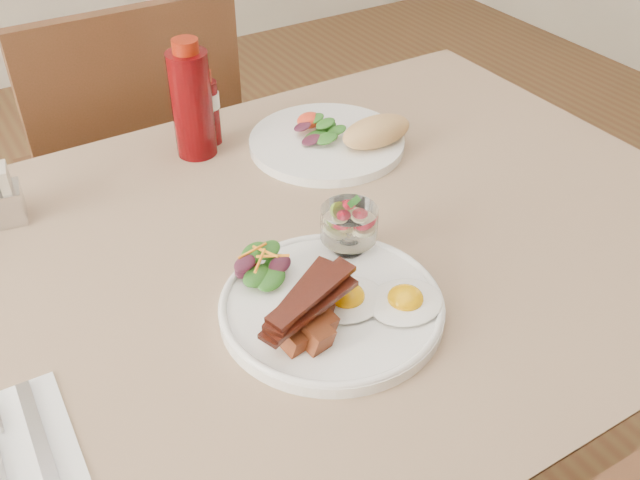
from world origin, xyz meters
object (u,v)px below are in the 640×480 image
at_px(ketchup_bottle, 192,102).
at_px(hot_sauce_bottle, 209,109).
at_px(second_plate, 338,138).
at_px(table, 278,303).
at_px(chair_far, 136,176).
at_px(fruit_cup, 349,224).
at_px(main_plate, 331,307).

height_order(ketchup_bottle, hot_sauce_bottle, ketchup_bottle).
height_order(second_plate, hot_sauce_bottle, hot_sauce_bottle).
bearing_deg(second_plate, table, -138.65).
xyz_separation_m(chair_far, fruit_cup, (0.08, -0.72, 0.29)).
bearing_deg(chair_far, fruit_cup, -83.61).
bearing_deg(main_plate, chair_far, 90.32).
height_order(main_plate, second_plate, second_plate).
xyz_separation_m(table, ketchup_bottle, (0.02, 0.31, 0.18)).
bearing_deg(main_plate, fruit_cup, 45.87).
bearing_deg(second_plate, hot_sauce_bottle, 143.52).
bearing_deg(second_plate, chair_far, 116.75).
height_order(chair_far, main_plate, chair_far).
xyz_separation_m(chair_far, second_plate, (0.23, -0.46, 0.25)).
height_order(chair_far, ketchup_bottle, ketchup_bottle).
xyz_separation_m(second_plate, ketchup_bottle, (-0.21, 0.11, 0.07)).
xyz_separation_m(fruit_cup, second_plate, (0.15, 0.26, -0.04)).
xyz_separation_m(chair_far, hot_sauce_bottle, (0.06, -0.33, 0.29)).
distance_m(table, ketchup_bottle, 0.36).
bearing_deg(hot_sauce_bottle, fruit_cup, -86.50).
relative_size(table, hot_sauce_bottle, 10.11).
relative_size(ketchup_bottle, hot_sauce_bottle, 1.50).
height_order(main_plate, ketchup_bottle, ketchup_bottle).
relative_size(chair_far, ketchup_bottle, 4.71).
bearing_deg(table, ketchup_bottle, 86.20).
distance_m(table, fruit_cup, 0.18).
distance_m(second_plate, hot_sauce_bottle, 0.22).
relative_size(table, fruit_cup, 17.20).
bearing_deg(chair_far, ketchup_bottle, -86.58).
bearing_deg(chair_far, second_plate, -63.25).
bearing_deg(hot_sauce_bottle, table, -99.68).
xyz_separation_m(table, main_plate, (0.00, -0.14, 0.10)).
distance_m(main_plate, fruit_cup, 0.12).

